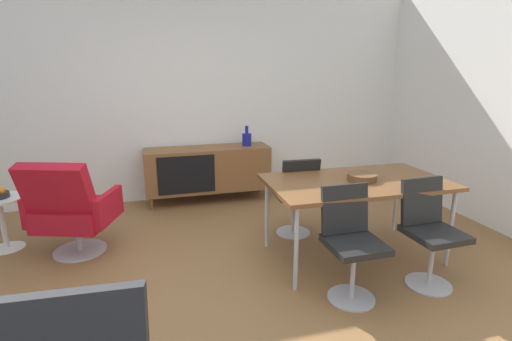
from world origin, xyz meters
The scene contains 11 objects.
ground_plane centered at (0.00, 0.00, 0.00)m, with size 8.32×8.32×0.00m, color olive.
wall_back centered at (0.00, 2.60, 1.40)m, with size 6.80×0.12×2.80m, color white.
sideboard centered at (0.28, 2.30, 0.44)m, with size 1.60×0.45×0.72m.
vase_cobalt centered at (0.81, 2.30, 0.81)m, with size 0.12×0.12×0.26m.
dining_table centered at (1.35, 0.41, 0.70)m, with size 1.60×0.90×0.74m.
wooden_bowl_on_table centered at (1.39, 0.40, 0.77)m, with size 0.26×0.26×0.06m, color brown.
dining_chair_back_left centered at (1.00, 0.97, 0.47)m, with size 0.42×0.44×0.86m.
dining_chair_front_right centered at (1.70, -0.15, 0.47)m, with size 0.41×0.44×0.86m.
dining_chair_front_left centered at (1.00, -0.15, 0.47)m, with size 0.40×0.43×0.86m.
lounge_chair_red centered at (-1.16, 1.13, 0.47)m, with size 0.84×0.81×0.95m.
side_table_round centered at (-1.84, 1.45, 0.32)m, with size 0.44×0.44×0.52m.
Camera 1 is at (-0.38, -2.45, 1.70)m, focal length 26.41 mm.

